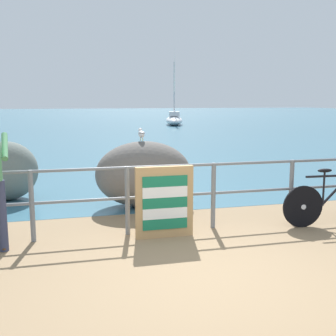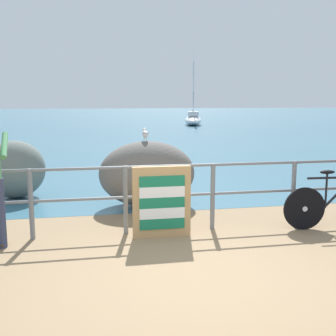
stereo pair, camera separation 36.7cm
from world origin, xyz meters
TOP-DOWN VIEW (x-y plane):
  - ground_plane at (0.00, 20.00)m, footprint 120.00×120.00m
  - sea_surface at (0.00, 47.73)m, footprint 120.00×90.00m
  - promenade_railing at (0.00, 1.67)m, footprint 9.43×0.07m
  - bicycle at (2.55, 1.32)m, footprint 1.70×0.48m
  - folded_deckchair_stack at (-0.17, 1.42)m, footprint 0.84×0.10m
  - breakwater_boulder_main at (-0.13, 3.25)m, footprint 1.79×1.18m
  - breakwater_boulder_left at (-2.67, 4.38)m, footprint 1.20×1.05m
  - seagull at (-0.15, 3.33)m, footprint 0.12×0.34m
  - sailboat at (6.89, 27.52)m, footprint 2.30×4.58m

SIDE VIEW (x-z plane):
  - ground_plane at x=0.00m, z-range -0.10..0.00m
  - sea_surface at x=0.00m, z-range 0.00..0.01m
  - bicycle at x=2.55m, z-range -0.07..0.85m
  - folded_deckchair_stack at x=-0.17m, z-range 0.00..1.04m
  - breakwater_boulder_left at x=-2.67m, z-range 0.00..1.17m
  - breakwater_boulder_main at x=-0.13m, z-range 0.00..1.22m
  - promenade_railing at x=0.00m, z-range 0.13..1.15m
  - sailboat at x=6.89m, z-range -2.37..3.79m
  - seagull at x=-0.15m, z-range 1.24..1.47m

